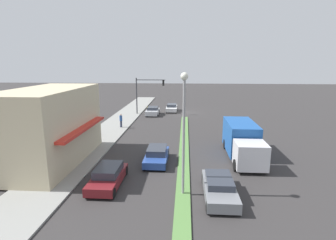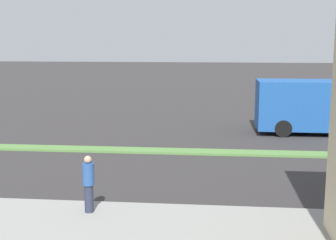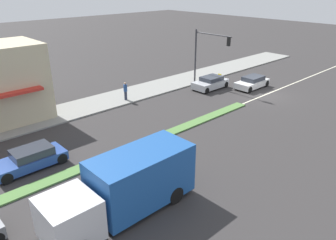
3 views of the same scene
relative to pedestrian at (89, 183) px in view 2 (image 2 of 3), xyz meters
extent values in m
plane|color=#333030|center=(-7.90, 6.96, -1.00)|extent=(160.00, 160.00, 0.00)
cylinder|color=#282D42|center=(0.00, 0.00, -0.47)|extent=(0.26, 0.26, 0.82)
cylinder|color=#284C8C|center=(0.00, 0.00, 0.26)|extent=(0.34, 0.34, 0.64)
sphere|color=tan|center=(0.00, 0.00, 0.69)|extent=(0.22, 0.22, 0.22)
cube|color=#1E519E|center=(-12.90, 8.45, 0.57)|extent=(2.40, 5.10, 2.60)
cylinder|color=black|center=(-13.98, 7.20, -0.55)|extent=(0.28, 0.90, 0.90)
cylinder|color=black|center=(-11.82, 7.20, -0.55)|extent=(0.28, 0.90, 0.90)
camera|label=1|loc=(-7.98, 31.30, 6.98)|focal=28.00mm
camera|label=2|loc=(12.66, 3.55, 4.11)|focal=50.00mm
camera|label=3|loc=(-23.65, 16.73, 9.32)|focal=35.00mm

